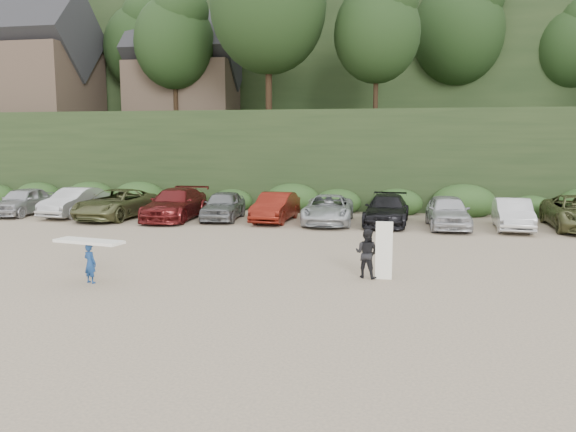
# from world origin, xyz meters

# --- Properties ---
(ground) EXTENTS (120.00, 120.00, 0.00)m
(ground) POSITION_xyz_m (0.00, 0.00, 0.00)
(ground) COLOR tan
(ground) RESTS_ON ground
(hillside_backdrop) EXTENTS (90.00, 41.50, 28.00)m
(hillside_backdrop) POSITION_xyz_m (-0.26, 35.93, 11.22)
(hillside_backdrop) COLOR black
(hillside_backdrop) RESTS_ON ground
(parked_cars) EXTENTS (34.11, 6.37, 1.64)m
(parked_cars) POSITION_xyz_m (-0.01, 10.04, 0.78)
(parked_cars) COLOR #A7A8AC
(parked_cars) RESTS_ON ground
(child_surfer) EXTENTS (2.24, 0.99, 1.30)m
(child_surfer) POSITION_xyz_m (-4.85, -3.20, 0.88)
(child_surfer) COLOR navy
(child_surfer) RESTS_ON ground
(adult_surfer) EXTENTS (1.23, 0.80, 1.80)m
(adult_surfer) POSITION_xyz_m (3.20, -1.04, 0.78)
(adult_surfer) COLOR black
(adult_surfer) RESTS_ON ground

